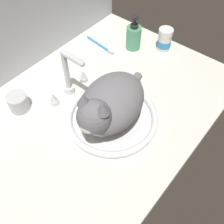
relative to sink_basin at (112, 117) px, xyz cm
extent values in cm
cube|color=silver|center=(-5.38, 7.47, -2.52)|extent=(115.93, 71.84, 3.00)
cube|color=#B2B7BC|center=(-5.38, 44.59, 16.13)|extent=(115.93, 2.40, 40.29)
torus|color=white|center=(0.00, 0.00, 0.15)|extent=(32.38, 32.38, 2.33)
cylinder|color=white|center=(0.00, 0.00, -0.72)|extent=(28.88, 28.88, 0.60)
cylinder|color=silver|center=(0.00, 20.96, 0.37)|extent=(4.00, 4.00, 2.79)
cylinder|color=silver|center=(0.00, 20.96, 9.71)|extent=(2.00, 2.00, 15.88)
sphere|color=silver|center=(0.00, 20.96, 17.65)|extent=(2.20, 2.20, 2.20)
cylinder|color=silver|center=(0.00, 16.65, 17.65)|extent=(2.00, 8.62, 2.00)
sphere|color=silver|center=(0.00, 12.34, 17.65)|extent=(2.10, 2.10, 2.10)
cylinder|color=silver|center=(-7.78, 20.96, -0.22)|extent=(3.20, 3.20, 1.60)
cone|color=silver|center=(-7.78, 20.96, 2.43)|extent=(2.88, 2.88, 3.69)
cylinder|color=silver|center=(7.78, 20.96, -0.22)|extent=(3.20, 3.20, 1.60)
cone|color=silver|center=(7.78, 20.96, 2.43)|extent=(2.88, 2.88, 3.69)
ellipsoid|color=slate|center=(0.00, 0.00, 8.17)|extent=(29.71, 23.80, 13.71)
sphere|color=slate|center=(-10.52, -1.87, 12.55)|extent=(10.55, 10.55, 10.55)
cone|color=slate|center=(-9.97, -4.99, 18.22)|extent=(4.01, 4.01, 3.96)
cone|color=slate|center=(-11.08, 1.24, 18.22)|extent=(4.01, 4.01, 3.96)
ellipsoid|color=silver|center=(-14.42, -2.57, 11.49)|extent=(3.89, 4.92, 3.38)
ellipsoid|color=silver|center=(-9.21, -1.64, 7.49)|extent=(9.24, 11.82, 7.54)
cylinder|color=slate|center=(14.82, 2.64, 2.91)|extent=(11.79, 5.15, 3.20)
cylinder|color=#4C9E70|center=(37.07, 18.47, 4.13)|extent=(6.37, 6.37, 10.29)
cylinder|color=black|center=(37.07, 18.47, 9.87)|extent=(3.51, 3.51, 1.20)
cylinder|color=black|center=(37.07, 18.47, 11.92)|extent=(1.27, 1.27, 2.90)
cylinder|color=black|center=(37.07, 18.47, 13.98)|extent=(2.87, 2.87, 1.20)
cylinder|color=white|center=(44.77, 7.25, 2.89)|extent=(5.80, 5.80, 7.81)
cylinder|color=#338CD1|center=(44.77, 7.25, 2.26)|extent=(5.98, 5.98, 3.13)
cylinder|color=white|center=(44.77, 7.25, 7.89)|extent=(6.09, 6.09, 2.19)
cylinder|color=#B2B5BA|center=(-17.25, 28.91, 1.72)|extent=(7.09, 7.09, 5.49)
cylinder|color=silver|center=(-17.25, 28.91, 4.97)|extent=(7.23, 7.23, 1.00)
cylinder|color=#338CD1|center=(28.71, 31.74, -0.52)|extent=(2.64, 14.50, 1.00)
cube|color=white|center=(27.73, 23.26, 0.08)|extent=(1.49, 2.72, 1.20)
camera|label=1|loc=(-44.04, -36.23, 73.83)|focal=42.83mm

